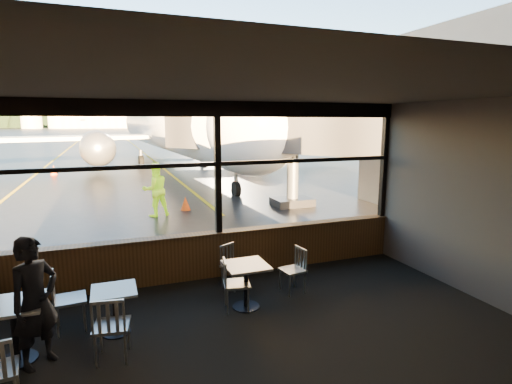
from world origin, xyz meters
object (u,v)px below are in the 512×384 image
cafe_table_mid (115,311)px  cone_wing (54,170)px  airliner (174,87)px  cafe_table_near (246,286)px  jet_bridge (275,145)px  ground_crew (155,190)px  chair_near_e (292,271)px  cafe_table_left (15,333)px  chair_near_n (234,267)px  chair_mid_s (112,326)px  chair_mid_w (70,300)px  chair_near_w (236,284)px  cone_nose (185,203)px  passenger (35,302)px

cafe_table_mid → cone_wing: 20.30m
airliner → cafe_table_near: airliner is taller
jet_bridge → ground_crew: jet_bridge is taller
chair_near_e → cone_wing: bearing=8.5°
cafe_table_left → chair_near_n: bearing=20.4°
airliner → chair_near_n: airliner is taller
chair_mid_s → chair_mid_w: size_ratio=0.98×
cafe_table_left → chair_near_w: chair_near_w is taller
cafe_table_mid → chair_mid_w: 0.73m
cafe_table_left → cone_nose: (3.79, 8.26, -0.16)m
chair_mid_s → ground_crew: size_ratio=0.53×
cafe_table_near → cone_nose: (0.46, 7.87, -0.14)m
airliner → chair_near_w: 22.29m
airliner → cafe_table_mid: 22.70m
chair_mid_w → cone_nose: 8.26m
chair_near_w → cone_wing: (-4.83, 20.00, -0.16)m
ground_crew → cone_nose: (1.08, 0.54, -0.65)m
chair_mid_w → cafe_table_mid: bearing=56.2°
jet_bridge → ground_crew: size_ratio=5.88×
cafe_table_left → cone_nose: 9.09m
cafe_table_left → chair_near_w: (3.16, 0.38, 0.04)m
cafe_table_mid → cafe_table_left: cafe_table_left is taller
chair_near_n → cone_nose: 7.01m
cone_nose → passenger: bearing=-112.5°
chair_near_w → passenger: size_ratio=0.52×
cafe_table_near → cone_wing: (-5.00, 19.99, -0.11)m
chair_near_e → cone_wing: 20.60m
airliner → passenger: size_ratio=20.34×
jet_bridge → chair_mid_s: 9.85m
passenger → cone_wing: size_ratio=3.07×
airliner → chair_near_w: (-2.62, -21.59, -4.90)m
cafe_table_left → passenger: passenger is taller
cafe_table_mid → chair_near_n: size_ratio=0.84×
chair_near_n → chair_mid_w: chair_mid_w is taller
chair_near_n → cone_nose: size_ratio=1.70×
chair_near_n → chair_mid_s: chair_mid_s is taller
airliner → jet_bridge: (1.11, -14.54, -3.06)m
cafe_table_left → passenger: bearing=-30.6°
chair_mid_s → ground_crew: bearing=88.9°
cafe_table_near → cafe_table_mid: 2.09m
chair_near_n → chair_mid_s: size_ratio=0.89×
airliner → chair_mid_s: airliner is taller
cafe_table_near → chair_near_e: 1.04m
passenger → cone_wing: 20.66m
cafe_table_mid → chair_near_w: 1.92m
cafe_table_left → jet_bridge: bearing=47.2°
chair_near_n → chair_mid_s: 2.75m
chair_mid_w → cone_wing: (-2.29, 19.74, -0.20)m
chair_near_w → chair_near_n: chair_near_w is taller
cafe_table_mid → cone_wing: size_ratio=1.24×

